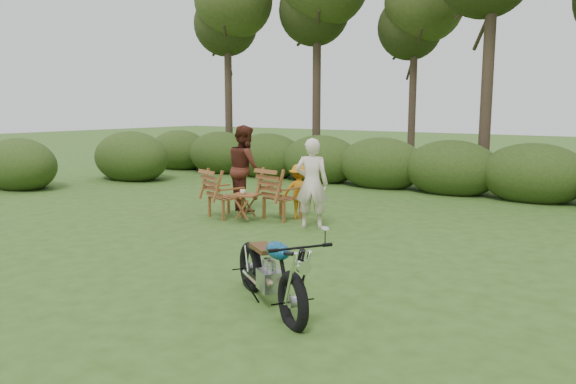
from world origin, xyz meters
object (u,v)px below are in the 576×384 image
Objects in this scene: lawn_chair_left at (226,217)px; adult_a at (311,228)px; lawn_chair_right at (282,219)px; motorcycle at (270,305)px; adult_b at (246,211)px; side_table at (245,208)px; cup at (243,192)px; child at (299,218)px.

lawn_chair_left is 0.59× the size of adult_a.
lawn_chair_right is 1.17m from lawn_chair_left.
motorcycle is at bearing 91.90° from adult_a.
adult_a reaches higher than lawn_chair_right.
adult_b reaches higher than lawn_chair_right.
side_table is 0.33× the size of adult_a.
cup reaches higher than child.
side_table reaches higher than lawn_chair_right.
motorcycle is 3.41× the size of side_table.
lawn_chair_left is 0.66m from side_table.
lawn_chair_left is 0.54× the size of adult_b.
adult_a is at bearing -159.79° from adult_b.
motorcycle is at bearing -47.00° from side_table.
adult_a reaches higher than side_table.
adult_b is at bearing 164.23° from motorcycle.
adult_b is 1.68× the size of child.
motorcycle is 5.88m from adult_b.
child is at bearing -144.21° from adult_b.
adult_b is (-1.18, 0.27, 0.00)m from lawn_chair_right.
motorcycle is 1.00× the size of adult_b.
child is (1.28, 0.77, 0.00)m from lawn_chair_left.
motorcycle is 5.02m from child.
motorcycle is 1.80× the size of lawn_chair_right.
adult_a is (1.97, 0.17, 0.00)m from lawn_chair_left.
motorcycle is 1.88× the size of lawn_chair_left.
lawn_chair_left is 1.49m from child.
adult_a is (0.93, -0.35, 0.00)m from lawn_chair_right.
adult_a reaches higher than cup.
side_table is 4.68× the size of cup.
motorcycle is 4.93m from lawn_chair_right.
side_table is (-0.45, -0.62, 0.27)m from lawn_chair_right.
child is at bearing 50.88° from cup.
cup reaches higher than lawn_chair_left.
lawn_chair_right is 0.62× the size of adult_a.
lawn_chair_right is 0.56× the size of adult_b.
side_table is (-3.23, 3.46, 0.27)m from motorcycle.
motorcycle is at bearing 169.06° from adult_b.
lawn_chair_left is 8.51× the size of cup.
adult_b is at bearing 127.34° from cup.
lawn_chair_right is 8.86× the size of cup.
lawn_chair_right reaches higher than lawn_chair_left.
adult_b is (-0.14, 0.80, 0.00)m from lawn_chair_left.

